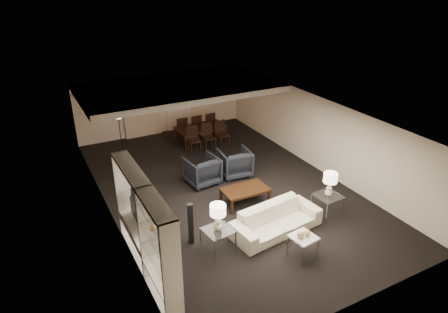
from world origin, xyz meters
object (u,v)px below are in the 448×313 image
side_table_left (218,240)px  chair_nr (223,134)px  pendant_light (187,99)px  vase_amber (153,227)px  coffee_table (245,196)px  vase_blue (165,264)px  floor_lamp (120,132)px  dining_table (201,135)px  chair_fr (208,124)px  television (134,212)px  sofa (276,220)px  chair_fm (195,126)px  chair_nm (209,137)px  armchair_left (202,170)px  armchair_right (235,163)px  chair_nl (194,140)px  table_lamp_left (218,217)px  table_lamp_right (330,184)px  chair_fl (181,129)px  floor_speaker (191,224)px  marble_table (303,246)px  side_table_right (327,205)px

side_table_left → chair_nr: chair_nr is taller
pendant_light → vase_amber: pendant_light is taller
coffee_table → vase_blue: bearing=-141.1°
vase_amber → floor_lamp: size_ratio=0.11×
pendant_light → vase_amber: size_ratio=3.35×
dining_table → floor_lamp: floor_lamp is taller
chair_fr → television: bearing=46.6°
sofa → chair_fr: size_ratio=2.42×
chair_fm → chair_nm: bearing=88.1°
pendant_light → sofa: bearing=-91.6°
armchair_left → dining_table: (1.35, 2.94, -0.11)m
armchair_right → floor_lamp: (-2.79, 3.87, 0.27)m
armchair_left → chair_fm: size_ratio=0.99×
armchair_left → chair_nl: bearing=-113.9°
coffee_table → armchair_right: armchair_right is taller
table_lamp_left → vase_blue: (-1.74, -1.17, 0.18)m
sofa → table_lamp_left: bearing=173.5°
chair_nr → table_lamp_left: bearing=-125.2°
table_lamp_right → vase_blue: (-5.14, -1.17, 0.18)m
coffee_table → table_lamp_right: table_lamp_right is taller
coffee_table → vase_amber: bearing=-147.5°
armchair_left → chair_nl: (0.75, 2.29, 0.05)m
sofa → chair_nl: size_ratio=2.42×
armchair_left → floor_lamp: 4.19m
sofa → chair_nm: (0.75, 5.59, 0.15)m
chair_nm → chair_fl: 1.43m
floor_speaker → chair_nr: bearing=66.7°
table_lamp_right → dining_table: bearing=98.7°
table_lamp_left → dining_table: (2.45, 6.24, -0.63)m
vase_blue → chair_fm: bearing=62.6°
pendant_light → dining_table: pendant_light is taller
chair_fl → floor_lamp: 2.36m
side_table_left → floor_speaker: 0.80m
floor_speaker → dining_table: size_ratio=0.59×
coffee_table → side_table_left: side_table_left is taller
chair_nl → armchair_right: bearing=-73.5°
marble_table → chair_fm: 8.03m
table_lamp_right → television: television is taller
pendant_light → vase_amber: 7.67m
table_lamp_left → floor_lamp: bearing=93.9°
sofa → chair_nm: size_ratio=2.42×
table_lamp_right → vase_amber: 5.22m
pendant_light → armchair_right: size_ratio=0.52×
pendant_light → armchair_left: (-0.77, -2.87, -1.47)m
armchair_right → television: size_ratio=0.87×
armchair_right → side_table_right: armchair_right is taller
chair_fl → floor_lamp: (-2.34, 0.28, 0.21)m
chair_fm → floor_lamp: bearing=-7.3°
table_lamp_right → floor_lamp: bearing=118.5°
television → floor_lamp: size_ratio=0.80×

